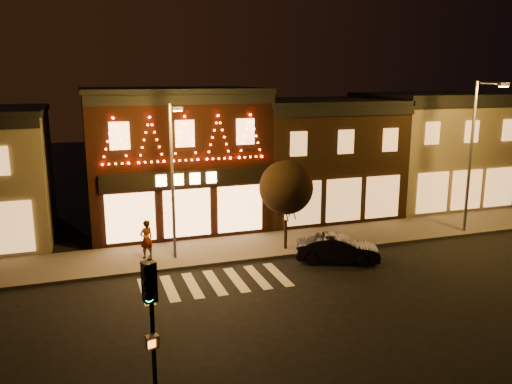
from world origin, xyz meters
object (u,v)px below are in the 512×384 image
traffic_signal_near (151,310)px  pedestrian (146,239)px  streetlamp_mid (173,170)px  dark_sedan (337,249)px

traffic_signal_near → pedestrian: 13.05m
streetlamp_mid → pedestrian: size_ratio=3.92×
traffic_signal_near → dark_sedan: (10.19, 9.62, -2.61)m
traffic_signal_near → streetlamp_mid: 12.52m
streetlamp_mid → pedestrian: 3.76m
traffic_signal_near → dark_sedan: size_ratio=1.09×
streetlamp_mid → pedestrian: bearing=157.8°
pedestrian → traffic_signal_near: bearing=59.2°
dark_sedan → pedestrian: (-8.83, 3.18, 0.44)m
streetlamp_mid → dark_sedan: 8.83m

